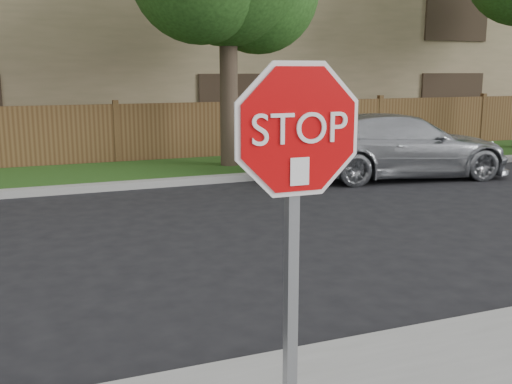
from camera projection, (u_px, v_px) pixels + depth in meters
name	position (u px, v px, depth m)	size (l,w,h in m)	color
ground	(325.00, 352.00, 5.32)	(90.00, 90.00, 0.00)	black
far_curb	(143.00, 184.00, 12.72)	(70.00, 0.30, 0.15)	gray
grass_strip	(129.00, 173.00, 14.22)	(70.00, 3.00, 0.12)	#1E4714
fence	(117.00, 135.00, 15.53)	(70.00, 0.12, 1.60)	#4F331C
apartment_building	(86.00, 37.00, 20.08)	(35.20, 9.20, 7.20)	#887A54
stop_sign	(296.00, 188.00, 3.24)	(1.01, 0.13, 2.55)	gray
sedan_right	(400.00, 146.00, 13.84)	(2.07, 5.09, 1.48)	#B5B8BC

